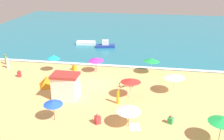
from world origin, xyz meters
TOP-DOWN VIEW (x-y plane):
  - ground_plane at (0.00, 0.00)m, footprint 60.00×60.00m
  - ocean_water at (0.00, 28.00)m, footprint 60.00×44.00m
  - wave_breaker_foam at (0.00, 6.30)m, footprint 57.00×0.70m
  - lifeguard_cabana at (-2.02, -3.80)m, footprint 2.78×2.01m
  - beach_umbrella_0 at (6.71, 4.50)m, footprint 2.92×2.92m
  - beach_umbrella_1 at (5.00, -7.95)m, footprint 3.03×3.03m
  - beach_umbrella_2 at (12.30, -9.07)m, footprint 2.93×2.93m
  - beach_umbrella_3 at (-0.48, 3.83)m, footprint 2.42×2.44m
  - beach_umbrella_4 at (9.22, -0.82)m, footprint 2.84×2.83m
  - beach_umbrella_5 at (-1.73, -8.04)m, footprint 2.46×2.46m
  - beach_umbrella_6 at (4.66, -2.50)m, footprint 2.47×2.48m
  - beach_umbrella_8 at (-5.98, 3.21)m, footprint 2.16×2.13m
  - beach_tent at (-5.11, -1.37)m, footprint 2.46×2.30m
  - parked_bicycle at (4.00, -0.18)m, footprint 1.76×0.56m
  - beachgoer_0 at (-3.55, 4.01)m, footprint 0.64×0.64m
  - beachgoer_1 at (8.67, -6.94)m, footprint 0.59×0.59m
  - beachgoer_2 at (-9.74, 0.70)m, footprint 0.40×0.40m
  - beachgoer_4 at (2.28, -8.01)m, footprint 0.64×0.64m
  - beachgoer_5 at (-12.77, 3.31)m, footprint 0.44×0.44m
  - beachgoer_7 at (-2.28, -0.17)m, footprint 0.54×0.54m
  - beachgoer_8 at (3.53, -4.12)m, footprint 0.40×0.40m
  - beachgoer_9 at (-13.83, 4.65)m, footprint 0.39×0.39m
  - beach_towel_0 at (5.60, -8.05)m, footprint 1.09×1.31m
  - small_boat_0 at (-5.09, 16.09)m, footprint 3.38×1.64m
  - small_boat_1 at (-1.30, 14.80)m, footprint 3.40×1.79m

SIDE VIEW (x-z plane):
  - ground_plane at x=0.00m, z-range 0.00..0.00m
  - beach_towel_0 at x=5.60m, z-range 0.00..0.01m
  - ocean_water at x=0.00m, z-range 0.00..0.10m
  - wave_breaker_foam at x=0.00m, z-range 0.10..0.11m
  - beachgoer_7 at x=-2.28m, z-range -0.07..0.73m
  - beachgoer_1 at x=8.67m, z-range -0.07..0.75m
  - beachgoer_0 at x=-3.55m, z-range -0.07..0.81m
  - small_boat_0 at x=-5.09m, z-range 0.10..0.64m
  - parked_bicycle at x=4.00m, z-range 0.00..0.76m
  - beachgoer_2 at x=-9.74m, z-range -0.06..0.86m
  - beachgoer_4 at x=2.28m, z-range -0.07..0.91m
  - small_boat_1 at x=-1.30m, z-range -0.14..1.16m
  - beach_tent at x=-5.11m, z-range 0.00..1.28m
  - beachgoer_9 at x=-13.83m, z-range -0.03..1.51m
  - beachgoer_5 at x=-12.77m, z-range -0.05..1.58m
  - beachgoer_8 at x=3.53m, z-range -0.01..1.69m
  - lifeguard_cabana at x=-2.02m, z-range 0.02..2.76m
  - beach_umbrella_1 at x=5.00m, z-range 0.72..2.70m
  - beach_umbrella_5 at x=-1.73m, z-range 0.76..2.74m
  - beach_umbrella_3 at x=-0.48m, z-range 0.74..2.82m
  - beach_umbrella_0 at x=6.71m, z-range 0.81..2.94m
  - beach_umbrella_6 at x=4.66m, z-range 0.85..3.02m
  - beach_umbrella_4 at x=9.22m, z-range 0.89..3.17m
  - beach_umbrella_2 at x=12.30m, z-range 0.92..3.14m
  - beach_umbrella_8 at x=-5.98m, z-range 0.86..3.21m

